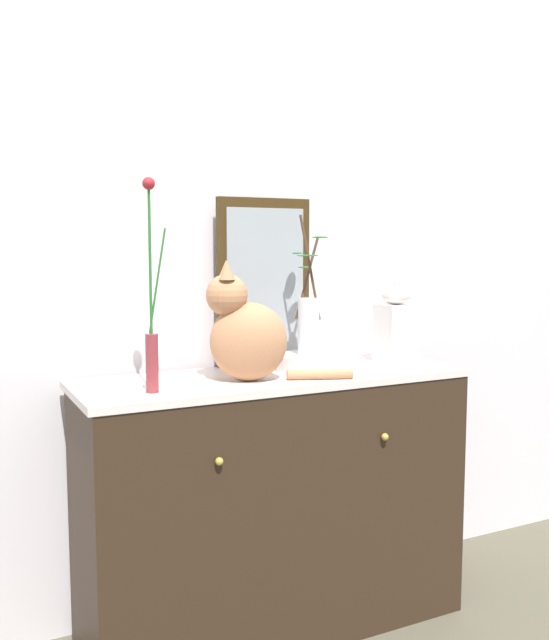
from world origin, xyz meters
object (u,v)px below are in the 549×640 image
(mirror_leaning, at_px, (264,282))
(vase_glass_clear, at_px, (309,320))
(cat_sitting, at_px, (246,333))
(sideboard, at_px, (275,502))
(jar_lidded_porcelain, at_px, (396,326))
(bowl_porcelain, at_px, (308,362))
(vase_slim_green, at_px, (152,327))

(mirror_leaning, distance_m, vase_glass_clear, 0.23)
(cat_sitting, distance_m, vase_glass_clear, 0.28)
(sideboard, bearing_deg, cat_sitting, -156.12)
(vase_glass_clear, distance_m, jar_lidded_porcelain, 0.36)
(cat_sitting, relative_size, jar_lidded_porcelain, 1.52)
(sideboard, height_order, vase_glass_clear, vase_glass_clear)
(sideboard, bearing_deg, vase_glass_clear, 5.76)
(sideboard, bearing_deg, bowl_porcelain, 5.65)
(mirror_leaning, xyz_separation_m, bowl_porcelain, (0.08, -0.18, -0.27))
(sideboard, relative_size, jar_lidded_porcelain, 4.33)
(vase_slim_green, distance_m, jar_lidded_porcelain, 0.94)
(mirror_leaning, distance_m, cat_sitting, 0.34)
(vase_slim_green, relative_size, bowl_porcelain, 2.82)
(cat_sitting, relative_size, vase_glass_clear, 0.97)
(cat_sitting, bearing_deg, vase_slim_green, -172.88)
(cat_sitting, xyz_separation_m, vase_slim_green, (-0.31, -0.04, 0.04))
(jar_lidded_porcelain, bearing_deg, vase_glass_clear, 179.24)
(bowl_porcelain, height_order, jar_lidded_porcelain, jar_lidded_porcelain)
(mirror_leaning, xyz_separation_m, vase_slim_green, (-0.50, -0.29, -0.10))
(vase_slim_green, bearing_deg, mirror_leaning, 30.17)
(mirror_leaning, height_order, bowl_porcelain, mirror_leaning)
(vase_glass_clear, xyz_separation_m, jar_lidded_porcelain, (0.36, -0.00, -0.04))
(bowl_porcelain, relative_size, jar_lidded_porcelain, 0.72)
(mirror_leaning, xyz_separation_m, vase_glass_clear, (0.08, -0.18, -0.12))
(sideboard, xyz_separation_m, cat_sitting, (-0.13, -0.06, 0.59))
(mirror_leaning, bearing_deg, bowl_porcelain, -65.93)
(cat_sitting, height_order, jar_lidded_porcelain, cat_sitting)
(cat_sitting, distance_m, jar_lidded_porcelain, 0.63)
(bowl_porcelain, bearing_deg, jar_lidded_porcelain, -0.72)
(vase_slim_green, distance_m, vase_glass_clear, 0.59)
(sideboard, height_order, vase_slim_green, vase_slim_green)
(cat_sitting, xyz_separation_m, jar_lidded_porcelain, (0.62, 0.07, -0.02))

